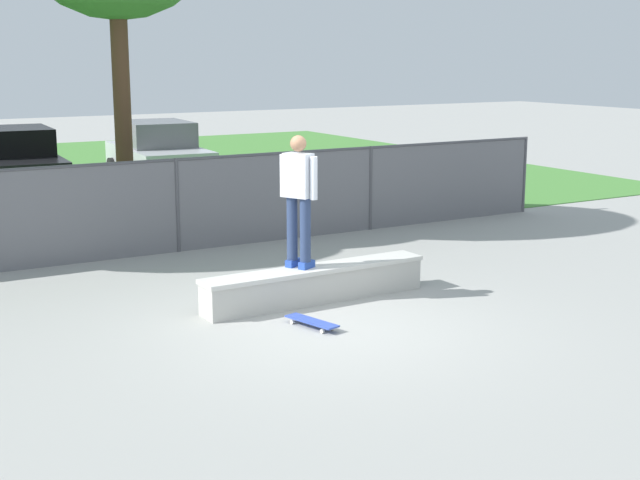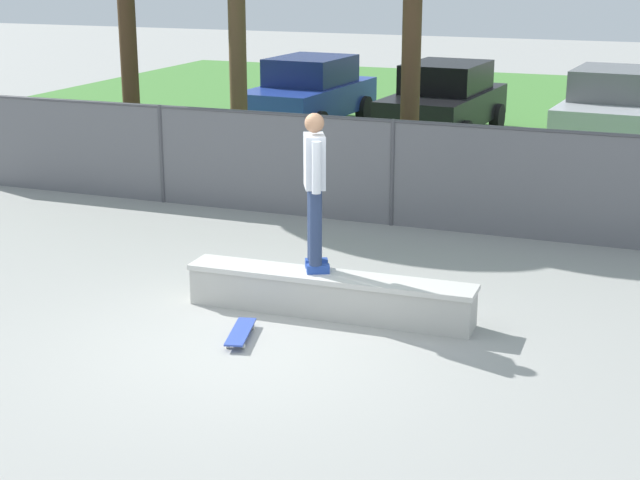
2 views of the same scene
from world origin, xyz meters
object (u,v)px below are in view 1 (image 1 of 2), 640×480
at_px(skateboard, 312,322).
at_px(car_black, 17,162).
at_px(skateboarder, 299,195).
at_px(car_silver, 158,153).
at_px(concrete_ledge, 315,284).

bearing_deg(skateboard, car_black, 94.33).
relative_size(skateboard, car_black, 0.19).
bearing_deg(skateboarder, car_silver, 79.14).
bearing_deg(car_silver, car_black, -176.63).
height_order(skateboard, car_black, car_black).
xyz_separation_m(concrete_ledge, skateboarder, (-0.21, 0.08, 1.25)).
bearing_deg(car_black, skateboarder, -83.14).
xyz_separation_m(skateboard, car_black, (-0.95, 12.56, 0.77)).
bearing_deg(car_silver, skateboard, -101.78).
xyz_separation_m(skateboard, car_silver, (2.66, 12.77, 0.77)).
bearing_deg(concrete_ledge, skateboard, -121.98).
relative_size(concrete_ledge, car_silver, 0.78).
bearing_deg(car_black, car_silver, 3.37).
distance_m(skateboard, car_silver, 13.07).
height_order(concrete_ledge, skateboard, concrete_ledge).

